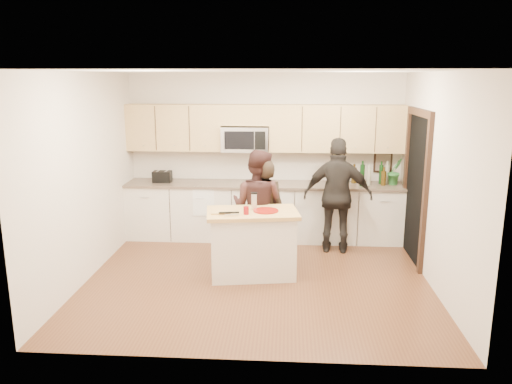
# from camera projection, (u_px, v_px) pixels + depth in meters

# --- Properties ---
(floor) EXTENTS (4.50, 4.50, 0.00)m
(floor) POSITION_uv_depth(u_px,v_px,m) (257.00, 278.00, 6.70)
(floor) COLOR brown
(floor) RESTS_ON ground
(room_shell) EXTENTS (4.52, 4.02, 2.71)m
(room_shell) POSITION_uv_depth(u_px,v_px,m) (258.00, 150.00, 6.31)
(room_shell) COLOR beige
(room_shell) RESTS_ON ground
(back_cabinetry) EXTENTS (4.50, 0.66, 0.94)m
(back_cabinetry) POSITION_uv_depth(u_px,v_px,m) (264.00, 211.00, 8.23)
(back_cabinetry) COLOR beige
(back_cabinetry) RESTS_ON ground
(upper_cabinetry) EXTENTS (4.50, 0.33, 0.75)m
(upper_cabinetry) POSITION_uv_depth(u_px,v_px,m) (267.00, 127.00, 8.06)
(upper_cabinetry) COLOR tan
(upper_cabinetry) RESTS_ON ground
(microwave) EXTENTS (0.76, 0.41, 0.40)m
(microwave) POSITION_uv_depth(u_px,v_px,m) (245.00, 139.00, 8.09)
(microwave) COLOR silver
(microwave) RESTS_ON ground
(doorway) EXTENTS (0.06, 1.25, 2.20)m
(doorway) POSITION_uv_depth(u_px,v_px,m) (416.00, 182.00, 7.17)
(doorway) COLOR black
(doorway) RESTS_ON ground
(framed_picture) EXTENTS (0.30, 0.03, 0.38)m
(framed_picture) POSITION_uv_depth(u_px,v_px,m) (383.00, 161.00, 8.21)
(framed_picture) COLOR black
(framed_picture) RESTS_ON ground
(dish_towel) EXTENTS (0.34, 0.60, 0.48)m
(dish_towel) POSITION_uv_depth(u_px,v_px,m) (205.00, 193.00, 8.04)
(dish_towel) COLOR white
(dish_towel) RESTS_ON ground
(island) EXTENTS (1.29, 0.88, 0.90)m
(island) POSITION_uv_depth(u_px,v_px,m) (252.00, 243.00, 6.70)
(island) COLOR beige
(island) RESTS_ON ground
(red_plate) EXTENTS (0.33, 0.33, 0.02)m
(red_plate) POSITION_uv_depth(u_px,v_px,m) (266.00, 211.00, 6.59)
(red_plate) COLOR maroon
(red_plate) RESTS_ON island
(box_grater) EXTENTS (0.08, 0.06, 0.22)m
(box_grater) POSITION_uv_depth(u_px,v_px,m) (254.00, 200.00, 6.66)
(box_grater) COLOR silver
(box_grater) RESTS_ON red_plate
(drink_glass) EXTENTS (0.07, 0.07, 0.10)m
(drink_glass) POSITION_uv_depth(u_px,v_px,m) (246.00, 210.00, 6.43)
(drink_glass) COLOR maroon
(drink_glass) RESTS_ON island
(cutting_board) EXTENTS (0.27, 0.23, 0.02)m
(cutting_board) POSITION_uv_depth(u_px,v_px,m) (220.00, 212.00, 6.51)
(cutting_board) COLOR tan
(cutting_board) RESTS_ON island
(tongs) EXTENTS (0.26, 0.07, 0.02)m
(tongs) POSITION_uv_depth(u_px,v_px,m) (229.00, 213.00, 6.42)
(tongs) COLOR black
(tongs) RESTS_ON cutting_board
(knife) EXTENTS (0.18, 0.05, 0.01)m
(knife) POSITION_uv_depth(u_px,v_px,m) (232.00, 214.00, 6.36)
(knife) COLOR silver
(knife) RESTS_ON cutting_board
(toaster) EXTENTS (0.30, 0.20, 0.19)m
(toaster) POSITION_uv_depth(u_px,v_px,m) (162.00, 177.00, 8.19)
(toaster) COLOR black
(toaster) RESTS_ON back_cabinetry
(bottle_cluster) EXTENTS (0.61, 0.30, 0.40)m
(bottle_cluster) POSITION_uv_depth(u_px,v_px,m) (372.00, 174.00, 8.01)
(bottle_cluster) COLOR #3D2A0B
(bottle_cluster) RESTS_ON back_cabinetry
(orchid) EXTENTS (0.30, 0.28, 0.43)m
(orchid) POSITION_uv_depth(u_px,v_px,m) (395.00, 171.00, 7.98)
(orchid) COLOR #2C7031
(orchid) RESTS_ON back_cabinetry
(woman_left) EXTENTS (0.59, 0.43, 1.51)m
(woman_left) POSITION_uv_depth(u_px,v_px,m) (265.00, 211.00, 7.15)
(woman_left) COLOR black
(woman_left) RESTS_ON ground
(woman_center) EXTENTS (0.96, 0.86, 1.64)m
(woman_center) POSITION_uv_depth(u_px,v_px,m) (258.00, 206.00, 7.15)
(woman_center) COLOR #321A19
(woman_center) RESTS_ON ground
(woman_right) EXTENTS (1.07, 0.53, 1.76)m
(woman_right) POSITION_uv_depth(u_px,v_px,m) (338.00, 196.00, 7.53)
(woman_right) COLOR black
(woman_right) RESTS_ON ground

